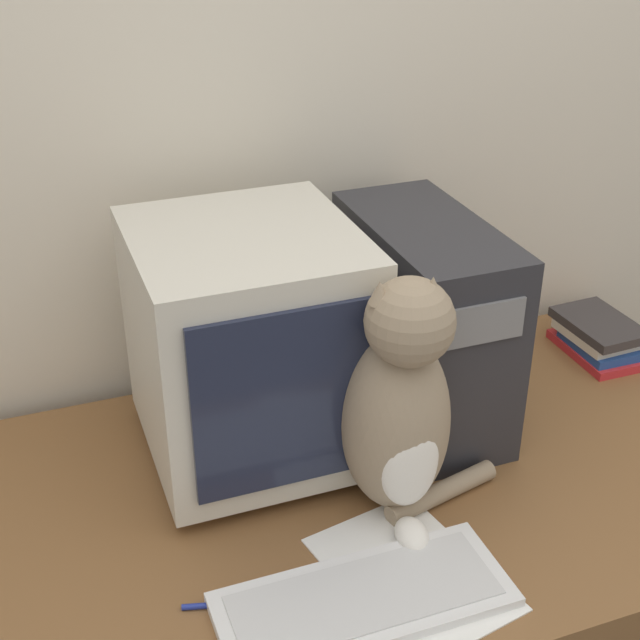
# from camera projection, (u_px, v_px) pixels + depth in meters

# --- Properties ---
(wall_back) EXTENTS (7.00, 0.05, 2.50)m
(wall_back) POSITION_uv_depth(u_px,v_px,m) (285.00, 134.00, 1.69)
(wall_back) COLOR beige
(wall_back) RESTS_ON ground_plane
(desk) EXTENTS (1.54, 0.81, 0.78)m
(desk) POSITION_uv_depth(u_px,v_px,m) (371.00, 637.00, 1.72)
(desk) COLOR brown
(desk) RESTS_ON ground_plane
(crt_monitor) EXTENTS (0.36, 0.39, 0.42)m
(crt_monitor) POSITION_uv_depth(u_px,v_px,m) (249.00, 345.00, 1.50)
(crt_monitor) COLOR beige
(crt_monitor) RESTS_ON desk
(computer_tower) EXTENTS (0.20, 0.42, 0.38)m
(computer_tower) POSITION_uv_depth(u_px,v_px,m) (423.00, 322.00, 1.62)
(computer_tower) COLOR #28282D
(computer_tower) RESTS_ON desk
(keyboard) EXTENTS (0.43, 0.17, 0.02)m
(keyboard) POSITION_uv_depth(u_px,v_px,m) (364.00, 600.00, 1.28)
(keyboard) COLOR silver
(keyboard) RESTS_ON desk
(cat) EXTENTS (0.28, 0.26, 0.42)m
(cat) POSITION_uv_depth(u_px,v_px,m) (400.00, 409.00, 1.38)
(cat) COLOR gray
(cat) RESTS_ON desk
(book_stack) EXTENTS (0.14, 0.20, 0.08)m
(book_stack) POSITION_uv_depth(u_px,v_px,m) (599.00, 337.00, 1.88)
(book_stack) COLOR red
(book_stack) RESTS_ON desk
(pen) EXTENTS (0.15, 0.05, 0.01)m
(pen) POSITION_uv_depth(u_px,v_px,m) (237.00, 603.00, 1.28)
(pen) COLOR navy
(pen) RESTS_ON desk
(paper_sheet) EXTENTS (0.26, 0.33, 0.00)m
(paper_sheet) POSITION_uv_depth(u_px,v_px,m) (411.00, 574.00, 1.33)
(paper_sheet) COLOR white
(paper_sheet) RESTS_ON desk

